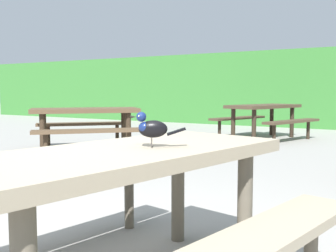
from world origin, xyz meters
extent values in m
cube|color=gray|center=(0.35, 0.16, 0.70)|extent=(1.11, 1.92, 0.07)
cylinder|color=#635B4C|center=(0.23, 0.91, 0.33)|extent=(0.09, 0.09, 0.67)
cylinder|color=#635B4C|center=(0.75, 0.80, 0.33)|extent=(0.09, 0.09, 0.67)
cube|color=gray|center=(-0.33, 0.30, 0.41)|extent=(0.62, 1.73, 0.05)
cylinder|color=#635B4C|center=(-0.20, 0.93, 0.20)|extent=(0.07, 0.07, 0.39)
cube|color=gray|center=(1.04, 0.02, 0.41)|extent=(0.62, 1.73, 0.05)
ellipsoid|color=black|center=(0.44, 0.27, 0.84)|extent=(0.16, 0.14, 0.09)
ellipsoid|color=navy|center=(0.41, 0.25, 0.84)|extent=(0.09, 0.09, 0.06)
sphere|color=navy|center=(0.39, 0.24, 0.90)|extent=(0.05, 0.05, 0.05)
sphere|color=#EAE08C|center=(0.39, 0.21, 0.90)|extent=(0.01, 0.01, 0.01)
sphere|color=#EAE08C|center=(0.37, 0.25, 0.90)|extent=(0.01, 0.01, 0.01)
cone|color=black|center=(0.36, 0.21, 0.90)|extent=(0.03, 0.03, 0.02)
cube|color=black|center=(0.54, 0.34, 0.82)|extent=(0.10, 0.08, 0.04)
cylinder|color=#47423D|center=(0.45, 0.25, 0.77)|extent=(0.01, 0.01, 0.05)
cylinder|color=#47423D|center=(0.43, 0.28, 0.77)|extent=(0.01, 0.01, 0.05)
cube|color=brown|center=(-3.20, 3.72, 0.70)|extent=(1.80, 1.82, 0.07)
cylinder|color=#382B1D|center=(-2.52, 4.04, 0.33)|extent=(0.09, 0.09, 0.67)
cylinder|color=#382B1D|center=(-2.90, 4.41, 0.33)|extent=(0.09, 0.09, 0.67)
cylinder|color=#382B1D|center=(-3.49, 3.03, 0.33)|extent=(0.09, 0.09, 0.67)
cylinder|color=#382B1D|center=(-3.88, 3.40, 0.33)|extent=(0.09, 0.09, 0.67)
cube|color=brown|center=(-2.69, 3.24, 0.41)|extent=(1.39, 1.42, 0.05)
cylinder|color=#382B1D|center=(-2.25, 3.70, 0.20)|extent=(0.07, 0.07, 0.39)
cylinder|color=#382B1D|center=(-3.14, 2.78, 0.20)|extent=(0.07, 0.07, 0.39)
cube|color=brown|center=(-3.70, 4.21, 0.41)|extent=(1.39, 1.42, 0.05)
cylinder|color=#382B1D|center=(-3.26, 4.67, 0.20)|extent=(0.07, 0.07, 0.39)
cylinder|color=#382B1D|center=(-4.15, 3.75, 0.20)|extent=(0.07, 0.07, 0.39)
cube|color=#473828|center=(-1.13, 7.09, 0.70)|extent=(1.27, 1.95, 0.07)
cylinder|color=#2E241A|center=(-0.66, 7.67, 0.33)|extent=(0.09, 0.09, 0.67)
cylinder|color=#2E241A|center=(-1.17, 7.83, 0.33)|extent=(0.09, 0.09, 0.67)
cylinder|color=#2E241A|center=(-1.09, 6.34, 0.33)|extent=(0.09, 0.09, 0.67)
cylinder|color=#2E241A|center=(-1.59, 6.50, 0.33)|extent=(0.09, 0.09, 0.67)
cube|color=#473828|center=(-0.46, 6.87, 0.41)|extent=(0.78, 1.71, 0.05)
cylinder|color=#2E241A|center=(-0.27, 7.49, 0.20)|extent=(0.07, 0.07, 0.39)
cylinder|color=#2E241A|center=(-0.65, 6.26, 0.20)|extent=(0.07, 0.07, 0.39)
cube|color=#473828|center=(-1.80, 7.30, 0.41)|extent=(0.78, 1.71, 0.05)
cylinder|color=#2E241A|center=(-1.60, 7.91, 0.20)|extent=(0.07, 0.07, 0.39)
cylinder|color=#2E241A|center=(-1.99, 6.68, 0.20)|extent=(0.07, 0.07, 0.39)
camera|label=1|loc=(1.57, -1.45, 1.03)|focal=42.93mm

